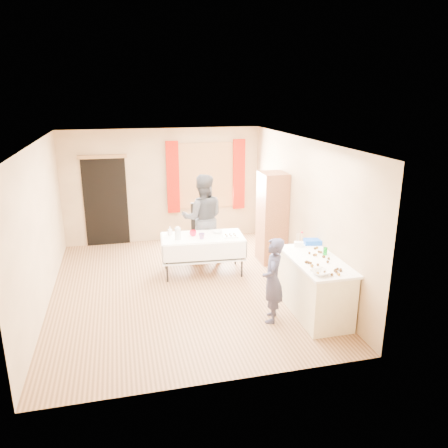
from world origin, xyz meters
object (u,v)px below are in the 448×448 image
object	(u,v)px
party_table	(203,251)
chair	(201,240)
cabinet	(272,218)
woman	(203,218)
girl	(273,280)
counter	(315,287)

from	to	relation	value
party_table	chair	world-z (taller)	chair
cabinet	woman	world-z (taller)	cabinet
girl	woman	size ratio (longest dim) A/B	0.73
woman	girl	bearing A→B (deg)	110.40
cabinet	woman	xyz separation A→B (m)	(-1.36, 0.37, -0.02)
chair	woman	size ratio (longest dim) A/B	0.61
chair	cabinet	bearing A→B (deg)	-10.92
chair	girl	xyz separation A→B (m)	(0.53, -3.02, 0.33)
chair	counter	bearing A→B (deg)	-51.48
counter	chair	xyz separation A→B (m)	(-1.25, 2.97, -0.12)
party_table	girl	world-z (taller)	girl
counter	cabinet	bearing A→B (deg)	87.51
cabinet	girl	xyz separation A→B (m)	(-0.82, -2.35, -0.26)
girl	woman	bearing A→B (deg)	-146.59
counter	party_table	bearing A→B (deg)	125.03
counter	girl	size ratio (longest dim) A/B	1.15
party_table	girl	distance (m)	2.16
party_table	chair	size ratio (longest dim) A/B	1.47
cabinet	woman	bearing A→B (deg)	164.72
girl	cabinet	bearing A→B (deg)	-177.00
cabinet	chair	world-z (taller)	cabinet
cabinet	woman	size ratio (longest dim) A/B	1.02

